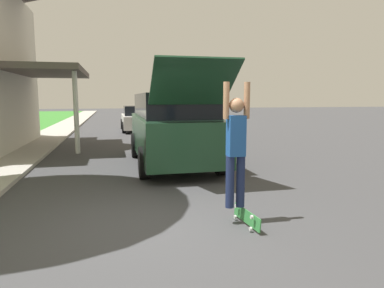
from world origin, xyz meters
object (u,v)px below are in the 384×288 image
Objects in this scene: suv_parked at (172,127)px; skateboard at (246,217)px; car_down_street at (137,119)px; skateboarder at (236,144)px.

suv_parked is 5.07m from skateboard.
car_down_street is 15.74m from skateboard.
skateboarder reaches higher than skateboard.
skateboarder is (0.36, -15.59, 0.53)m from car_down_street.
skateboarder is at bearing 135.98° from skateboard.
skateboarder is 2.28× the size of skateboard.
skateboard is at bearing -44.02° from skateboarder.
skateboarder reaches higher than car_down_street.
suv_parked reaches higher than skateboard.
skateboard is at bearing -88.19° from car_down_street.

